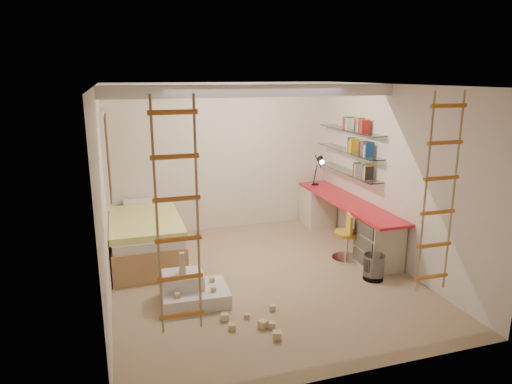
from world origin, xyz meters
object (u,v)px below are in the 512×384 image
object	(u,v)px
desk	(345,220)
swivel_chair	(347,243)
play_platform	(192,291)
bed	(145,237)

from	to	relation	value
desk	swivel_chair	bearing A→B (deg)	-115.47
desk	play_platform	xyz separation A→B (m)	(-2.76, -1.25, -0.26)
bed	desk	bearing A→B (deg)	-6.49
desk	play_platform	size ratio (longest dim) A/B	3.38
desk	play_platform	distance (m)	3.04
desk	swivel_chair	distance (m)	0.75
desk	play_platform	bearing A→B (deg)	-155.70
desk	bed	world-z (taller)	desk
desk	swivel_chair	xyz separation A→B (m)	(-0.32, -0.67, -0.13)
swivel_chair	bed	bearing A→B (deg)	160.33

